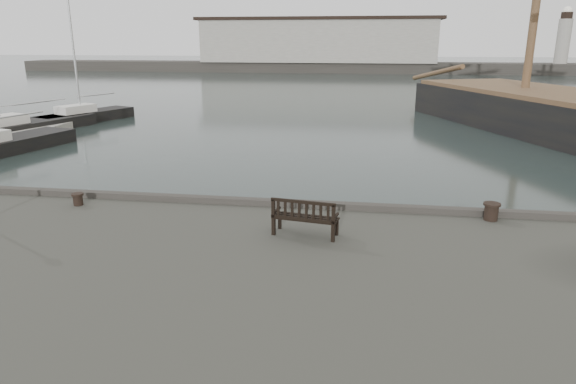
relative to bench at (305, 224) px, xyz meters
name	(u,v)px	position (x,y,z in m)	size (l,w,h in m)	color
ground	(283,253)	(-0.96, 2.38, -1.86)	(400.00, 400.00, 0.00)	black
breakwater	(334,50)	(-5.52, 94.38, 2.44)	(140.00, 9.50, 12.20)	#383530
bench	(305,224)	(0.00, 0.00, 0.00)	(1.69, 0.81, 0.93)	black
bollard_left	(78,199)	(-6.90, 1.41, -0.12)	(0.34, 0.34, 0.36)	black
bollard_right	(491,212)	(4.82, 1.88, -0.06)	(0.45, 0.45, 0.48)	black
yacht_b	(11,132)	(-22.50, 19.42, -1.61)	(6.45, 12.85, 16.30)	black
yacht_d	(86,119)	(-20.68, 25.93, -1.62)	(5.06, 8.38, 10.46)	black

